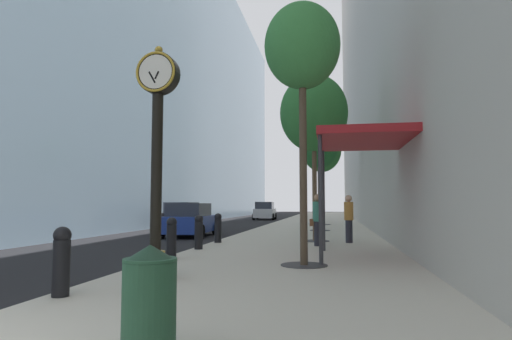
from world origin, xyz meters
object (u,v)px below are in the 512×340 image
at_px(bollard_nearest, 62,260).
at_px(car_blue_far, 190,220).
at_px(car_white_mid, 265,211).
at_px(bollard_third, 172,237).
at_px(trash_bin, 149,298).
at_px(street_tree_far, 322,150).
at_px(street_tree_mid_near, 314,114).
at_px(bollard_fifth, 218,227).
at_px(street_tree_near, 302,49).
at_px(street_tree_mid_far, 319,146).
at_px(pedestrian_walking, 317,218).
at_px(street_clock, 157,148).
at_px(car_black_near, 182,216).
at_px(pedestrian_by_clock, 349,217).
at_px(bollard_fourth, 199,231).

bearing_deg(bollard_nearest, car_blue_far, 100.61).
bearing_deg(car_blue_far, car_white_mid, 89.34).
distance_m(bollard_third, car_blue_far, 9.60).
bearing_deg(trash_bin, car_blue_far, 107.38).
bearing_deg(street_tree_far, street_tree_mid_near, -90.00).
xyz_separation_m(bollard_fifth, street_tree_near, (3.54, -5.43, 4.64)).
distance_m(bollard_third, bollard_fifth, 4.74).
height_order(street_tree_mid_near, street_tree_mid_far, street_tree_mid_near).
bearing_deg(street_tree_mid_near, pedestrian_walking, -85.04).
distance_m(street_clock, car_white_mid, 34.54).
bearing_deg(car_black_near, street_tree_mid_far, -15.82).
bearing_deg(bollard_fifth, street_tree_far, 76.37).
height_order(trash_bin, car_white_mid, car_white_mid).
bearing_deg(car_black_near, trash_bin, -71.15).
bearing_deg(street_tree_mid_near, car_black_near, 133.40).
xyz_separation_m(bollard_third, car_black_near, (-5.09, 15.12, 0.10)).
xyz_separation_m(bollard_nearest, car_white_mid, (-2.36, 36.15, 0.13)).
height_order(bollard_fifth, car_white_mid, car_white_mid).
relative_size(street_tree_far, car_blue_far, 1.63).
height_order(trash_bin, car_blue_far, car_blue_far).
bearing_deg(bollard_third, street_tree_near, -10.91).
height_order(street_tree_mid_far, pedestrian_by_clock, street_tree_mid_far).
bearing_deg(car_blue_far, bollard_fifth, -59.74).
bearing_deg(car_white_mid, street_tree_mid_near, -76.92).
relative_size(street_tree_mid_near, street_tree_mid_far, 1.13).
xyz_separation_m(bollard_nearest, pedestrian_walking, (3.70, 8.85, 0.37)).
bearing_deg(bollard_fourth, street_clock, -81.55).
relative_size(bollard_third, car_white_mid, 0.26).
xyz_separation_m(street_tree_mid_near, street_tree_mid_far, (0.00, 6.68, -0.44)).
distance_m(bollard_fifth, car_white_mid, 26.77).
height_order(street_tree_far, car_blue_far, street_tree_far).
relative_size(bollard_third, trash_bin, 1.04).
bearing_deg(pedestrian_by_clock, car_blue_far, 153.33).
bearing_deg(bollard_fifth, car_white_mid, 95.06).
height_order(street_tree_mid_far, pedestrian_walking, street_tree_mid_far).
bearing_deg(car_blue_far, street_tree_near, -58.15).
relative_size(street_tree_mid_near, car_black_near, 1.52).
bearing_deg(car_black_near, street_clock, -71.98).
distance_m(street_tree_mid_near, trash_bin, 13.76).
bearing_deg(bollard_fifth, bollard_third, -90.00).
height_order(street_tree_mid_near, pedestrian_by_clock, street_tree_mid_near).
xyz_separation_m(bollard_third, pedestrian_walking, (3.70, 4.10, 0.37)).
height_order(bollard_fifth, car_blue_far, car_blue_far).
xyz_separation_m(bollard_fifth, car_white_mid, (-2.36, 26.67, 0.13)).
relative_size(pedestrian_walking, car_black_near, 0.41).
xyz_separation_m(bollard_fourth, car_black_near, (-5.09, 12.74, 0.10)).
relative_size(street_tree_mid_far, car_black_near, 1.35).
xyz_separation_m(street_tree_mid_near, pedestrian_by_clock, (1.27, -0.49, -4.06)).
bearing_deg(bollard_fourth, car_black_near, 111.76).
bearing_deg(street_tree_mid_far, car_blue_far, -150.82).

